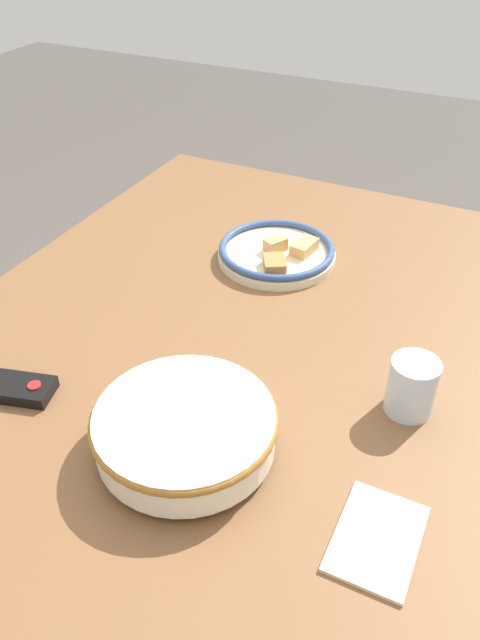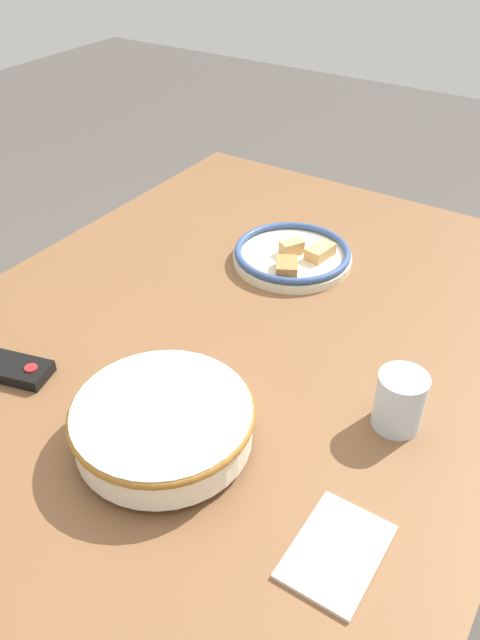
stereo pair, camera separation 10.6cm
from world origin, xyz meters
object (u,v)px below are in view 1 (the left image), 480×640
object	(u,v)px
food_plate	(277,252)
drinking_glass	(412,386)
noodle_bowl	(185,429)
tv_remote	(1,386)

from	to	relation	value
food_plate	drinking_glass	size ratio (longest dim) A/B	2.68
noodle_bowl	food_plate	size ratio (longest dim) A/B	1.06
noodle_bowl	tv_remote	world-z (taller)	noodle_bowl
noodle_bowl	tv_remote	size ratio (longest dim) A/B	1.46
noodle_bowl	tv_remote	xyz separation A→B (m)	(-0.02, 0.32, -0.03)
tv_remote	drinking_glass	size ratio (longest dim) A/B	1.95
noodle_bowl	food_plate	distance (m)	0.54
food_plate	tv_remote	world-z (taller)	food_plate
drinking_glass	food_plate	bearing A→B (deg)	47.96
noodle_bowl	drinking_glass	bearing A→B (deg)	-50.27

